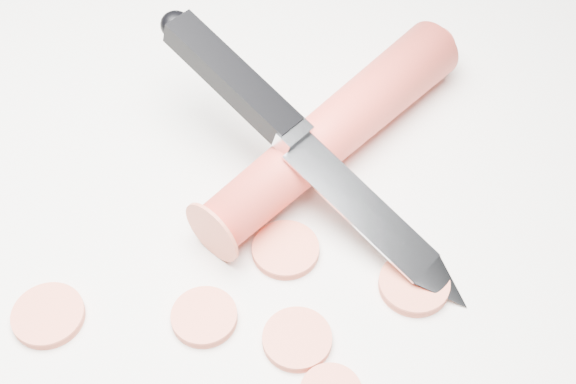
# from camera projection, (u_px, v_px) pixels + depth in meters

# --- Properties ---
(ground) EXTENTS (2.40, 2.40, 0.00)m
(ground) POSITION_uv_depth(u_px,v_px,m) (264.00, 198.00, 0.48)
(ground) COLOR silver
(ground) RESTS_ON ground
(carrot) EXTENTS (0.14, 0.19, 0.03)m
(carrot) POSITION_uv_depth(u_px,v_px,m) (334.00, 131.00, 0.49)
(carrot) COLOR red
(carrot) RESTS_ON ground
(carrot_slice_0) EXTENTS (0.04, 0.04, 0.01)m
(carrot_slice_0) POSITION_uv_depth(u_px,v_px,m) (286.00, 250.00, 0.45)
(carrot_slice_0) COLOR #E05F42
(carrot_slice_0) RESTS_ON ground
(carrot_slice_1) EXTENTS (0.04, 0.04, 0.01)m
(carrot_slice_1) POSITION_uv_depth(u_px,v_px,m) (204.00, 317.00, 0.42)
(carrot_slice_1) COLOR #E05F42
(carrot_slice_1) RESTS_ON ground
(carrot_slice_3) EXTENTS (0.04, 0.04, 0.01)m
(carrot_slice_3) POSITION_uv_depth(u_px,v_px,m) (414.00, 284.00, 0.44)
(carrot_slice_3) COLOR #E05F42
(carrot_slice_3) RESTS_ON ground
(carrot_slice_4) EXTENTS (0.04, 0.04, 0.01)m
(carrot_slice_4) POSITION_uv_depth(u_px,v_px,m) (48.00, 315.00, 0.43)
(carrot_slice_4) COLOR #E05F42
(carrot_slice_4) RESTS_ON ground
(carrot_slice_5) EXTENTS (0.04, 0.04, 0.01)m
(carrot_slice_5) POSITION_uv_depth(u_px,v_px,m) (297.00, 339.00, 0.42)
(carrot_slice_5) COLOR #E05F42
(carrot_slice_5) RESTS_ON ground
(kitchen_knife) EXTENTS (0.21, 0.15, 0.08)m
(kitchen_knife) POSITION_uv_depth(u_px,v_px,m) (310.00, 149.00, 0.45)
(kitchen_knife) COLOR silver
(kitchen_knife) RESTS_ON ground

